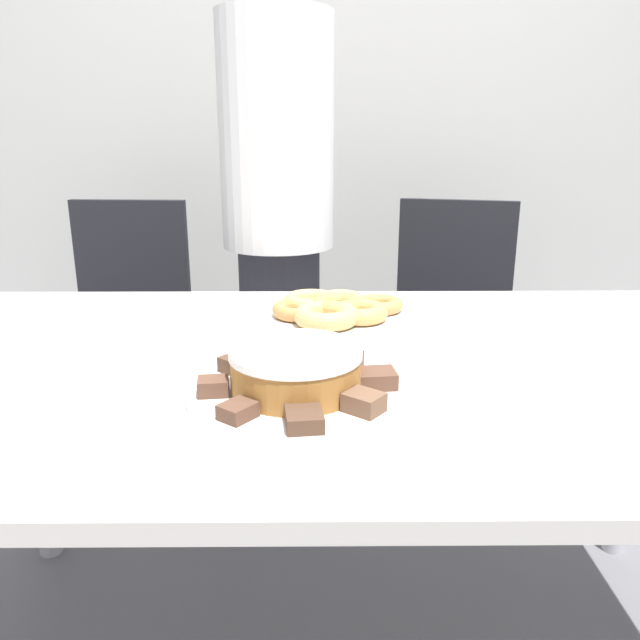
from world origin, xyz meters
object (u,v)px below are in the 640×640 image
object	(u,v)px
office_chair_right	(448,345)
frosted_cake	(296,369)
office_chair_left	(124,346)
plate_donuts	(337,317)
person_standing	(278,226)
plate_cake	(296,393)

from	to	relation	value
office_chair_right	frosted_cake	distance (m)	1.25
office_chair_left	plate_donuts	xyz separation A→B (m)	(0.69, -0.69, 0.31)
person_standing	office_chair_right	size ratio (longest dim) A/B	1.79
frosted_cake	plate_cake	bearing A→B (deg)	-90.00
office_chair_left	plate_cake	xyz separation A→B (m)	(0.62, -1.10, 0.31)
person_standing	plate_cake	world-z (taller)	person_standing
office_chair_left	person_standing	bearing A→B (deg)	-13.23
frosted_cake	person_standing	bearing A→B (deg)	94.75
office_chair_right	frosted_cake	bearing A→B (deg)	-98.53
plate_cake	office_chair_right	bearing A→B (deg)	66.48
person_standing	plate_donuts	bearing A→B (deg)	-73.67
office_chair_right	person_standing	bearing A→B (deg)	-148.74
plate_cake	frosted_cake	world-z (taller)	frosted_cake
plate_cake	plate_donuts	distance (m)	0.42
plate_cake	plate_donuts	xyz separation A→B (m)	(0.08, 0.41, 0.00)
person_standing	office_chair_right	world-z (taller)	person_standing
person_standing	frosted_cake	bearing A→B (deg)	-85.25
plate_donuts	frosted_cake	xyz separation A→B (m)	(-0.08, -0.41, 0.04)
office_chair_right	frosted_cake	size ratio (longest dim) A/B	4.45
office_chair_left	plate_donuts	distance (m)	1.03
office_chair_right	plate_donuts	distance (m)	0.86
office_chair_right	plate_donuts	bearing A→B (deg)	-105.25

